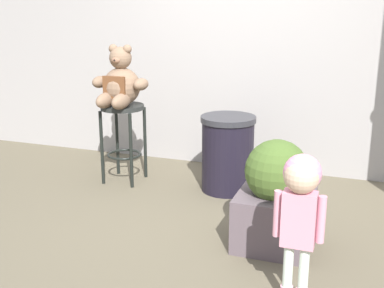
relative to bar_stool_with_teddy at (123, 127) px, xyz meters
name	(u,v)px	position (x,y,z in m)	size (l,w,h in m)	color
ground_plane	(180,231)	(0.92, -0.88, -0.54)	(24.00, 24.00, 0.00)	brown
building_wall	(244,20)	(0.92, 0.95, 0.98)	(7.18, 0.30, 3.04)	#9C9896
bar_stool_with_teddy	(123,127)	(0.00, 0.00, 0.00)	(0.41, 0.41, 0.76)	#252726
teddy_bear	(120,84)	(0.00, -0.03, 0.42)	(0.55, 0.50, 0.57)	#7D614B
child_walking	(300,198)	(1.89, -1.54, 0.11)	(0.29, 0.23, 0.90)	#D295A9
trash_bin	(228,153)	(1.02, 0.09, -0.19)	(0.50, 0.50, 0.70)	black
planter_with_shrub	(275,198)	(1.64, -0.86, -0.18)	(0.53, 0.53, 0.78)	#5A4D53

